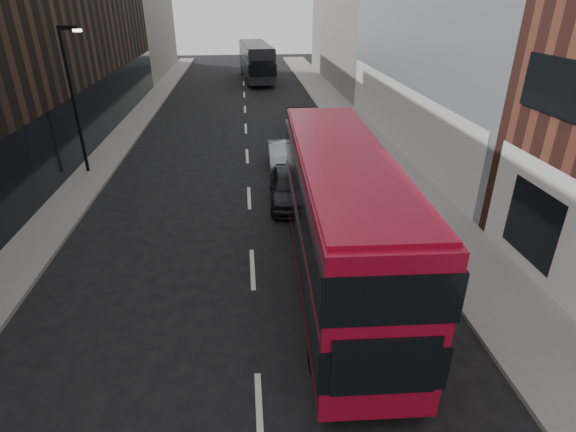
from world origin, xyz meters
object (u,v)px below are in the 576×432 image
object	(u,v)px
red_bus	(340,215)
car_c	(307,124)
car_b	(281,156)
street_lamp	(74,92)
grey_bus	(256,61)
car_a	(290,186)

from	to	relation	value
red_bus	car_c	size ratio (longest dim) A/B	2.36
car_b	car_c	bearing A→B (deg)	70.40
street_lamp	car_c	bearing A→B (deg)	26.67
grey_bus	car_b	size ratio (longest dim) A/B	3.04
red_bus	car_a	size ratio (longest dim) A/B	2.54
grey_bus	street_lamp	bearing A→B (deg)	-113.36
car_c	street_lamp	bearing A→B (deg)	-160.58
street_lamp	car_b	distance (m)	10.65
street_lamp	car_c	distance (m)	14.17
street_lamp	car_a	xyz separation A→B (m)	(10.04, -4.62, -3.43)
grey_bus	car_a	xyz separation A→B (m)	(0.39, -32.53, -1.28)
car_c	car_b	bearing A→B (deg)	-117.06
street_lamp	car_b	bearing A→B (deg)	0.00
street_lamp	car_b	xyz separation A→B (m)	(10.05, 0.00, -3.54)
car_a	car_b	size ratio (longest dim) A/B	1.13
car_b	grey_bus	bearing A→B (deg)	91.01
street_lamp	grey_bus	size ratio (longest dim) A/B	0.59
street_lamp	red_bus	xyz separation A→B (m)	(10.88, -11.15, -1.69)
street_lamp	grey_bus	xyz separation A→B (m)	(9.66, 27.91, -2.15)
street_lamp	red_bus	world-z (taller)	street_lamp
car_b	street_lamp	bearing A→B (deg)	-179.80
red_bus	car_c	xyz separation A→B (m)	(1.39, 17.31, -1.80)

